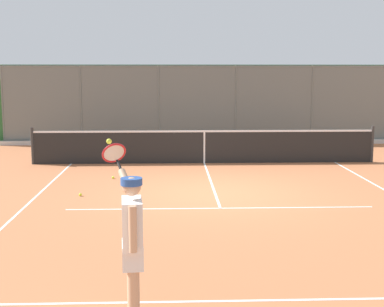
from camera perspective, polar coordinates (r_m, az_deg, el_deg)
name	(u,v)px	position (r m, az deg, el deg)	size (l,w,h in m)	color
ground_plane	(215,193)	(12.02, 2.43, -4.19)	(60.00, 60.00, 0.00)	#B76B42
court_line_markings	(222,212)	(10.48, 3.12, -6.09)	(7.78, 9.68, 0.01)	white
fence_backdrop	(197,104)	(20.69, 0.48, 5.23)	(17.15, 1.37, 2.90)	slate
tennis_net	(204,146)	(15.84, 1.30, 0.75)	(10.00, 0.09, 1.07)	#2D2D2D
tennis_player	(132,238)	(5.89, -6.32, -8.79)	(0.56, 1.31, 1.86)	silver
tennis_ball_by_sideline	(113,177)	(13.74, -8.26, -2.50)	(0.07, 0.07, 0.07)	#CCDB33
tennis_ball_near_net	(80,195)	(11.98, -11.61, -4.24)	(0.07, 0.07, 0.07)	#CCDB33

